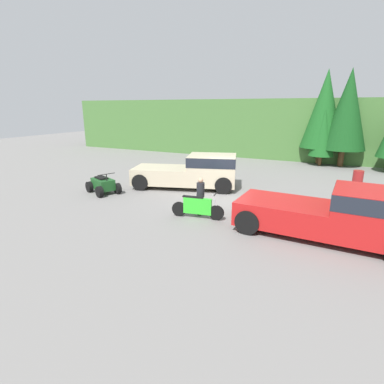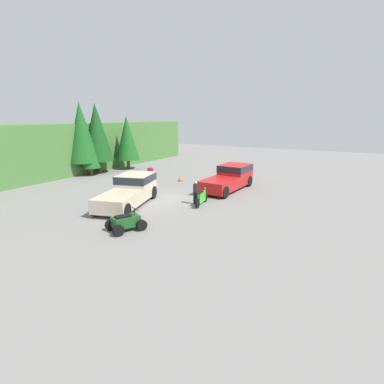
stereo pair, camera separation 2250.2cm
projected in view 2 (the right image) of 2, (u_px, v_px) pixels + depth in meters
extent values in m
plane|color=slate|center=(168.00, 199.00, 22.03)|extent=(80.00, 80.00, 0.00)
cube|color=#477538|center=(31.00, 152.00, 29.09)|extent=(44.00, 6.00, 5.19)
cylinder|color=brown|center=(84.00, 168.00, 31.13)|extent=(0.44, 0.44, 1.32)
cone|color=#19561E|center=(81.00, 132.00, 30.24)|extent=(3.23, 3.23, 6.02)
cylinder|color=brown|center=(92.00, 171.00, 30.90)|extent=(0.26, 0.26, 0.78)
cone|color=#19561E|center=(90.00, 151.00, 30.37)|extent=(1.90, 1.90, 3.54)
cylinder|color=brown|center=(99.00, 167.00, 32.28)|extent=(0.44, 0.44, 1.31)
cone|color=#144719|center=(97.00, 132.00, 31.39)|extent=(3.21, 3.21, 5.98)
cylinder|color=brown|center=(128.00, 164.00, 34.71)|extent=(0.36, 0.36, 1.08)
cone|color=#19561E|center=(127.00, 138.00, 33.98)|extent=(2.64, 2.64, 4.93)
cube|color=red|center=(235.00, 174.00, 25.73)|extent=(2.76, 2.31, 1.66)
cube|color=#1E232D|center=(235.00, 168.00, 25.59)|extent=(2.78, 2.34, 0.53)
cube|color=red|center=(219.00, 185.00, 23.40)|extent=(3.35, 2.34, 0.89)
cylinder|color=black|center=(228.00, 179.00, 27.01)|extent=(0.93, 0.32, 0.92)
cylinder|color=black|center=(249.00, 181.00, 25.95)|extent=(0.93, 0.32, 0.92)
cylinder|color=black|center=(201.00, 189.00, 23.14)|extent=(0.93, 0.32, 0.92)
cylinder|color=black|center=(225.00, 192.00, 22.09)|extent=(0.93, 0.32, 0.92)
cube|color=beige|center=(136.00, 185.00, 21.50)|extent=(3.14, 2.86, 1.66)
cube|color=#1E232D|center=(136.00, 178.00, 21.36)|extent=(3.17, 2.88, 0.53)
cube|color=beige|center=(118.00, 201.00, 18.84)|extent=(3.70, 3.02, 0.89)
cylinder|color=black|center=(128.00, 191.00, 22.54)|extent=(0.96, 0.53, 0.92)
cylinder|color=black|center=(153.00, 192.00, 22.11)|extent=(0.96, 0.53, 0.92)
cylinder|color=black|center=(95.00, 209.00, 18.17)|extent=(0.96, 0.53, 0.92)
cylinder|color=black|center=(126.00, 211.00, 17.73)|extent=(0.96, 0.53, 0.92)
cylinder|color=black|center=(206.00, 197.00, 21.23)|extent=(0.64, 0.19, 0.63)
cylinder|color=black|center=(198.00, 203.00, 19.76)|extent=(0.64, 0.19, 0.63)
cube|color=green|center=(202.00, 197.00, 20.44)|extent=(1.21, 0.34, 0.69)
cylinder|color=#B7B7BC|center=(205.00, 192.00, 21.09)|extent=(0.30, 0.09, 0.79)
cylinder|color=black|center=(205.00, 186.00, 20.99)|extent=(0.12, 0.60, 0.04)
cube|color=black|center=(201.00, 193.00, 20.17)|extent=(0.89, 0.27, 0.06)
cylinder|color=black|center=(133.00, 220.00, 16.65)|extent=(0.62, 0.43, 0.58)
cylinder|color=black|center=(142.00, 225.00, 15.86)|extent=(0.62, 0.43, 0.58)
cylinder|color=black|center=(111.00, 225.00, 15.89)|extent=(0.62, 0.43, 0.58)
cylinder|color=black|center=(118.00, 231.00, 15.11)|extent=(0.62, 0.43, 0.58)
cube|color=#194C1E|center=(126.00, 221.00, 15.83)|extent=(1.59, 1.28, 0.56)
cylinder|color=black|center=(134.00, 211.00, 16.01)|extent=(0.07, 0.07, 0.35)
cylinder|color=black|center=(134.00, 208.00, 15.97)|extent=(0.41, 0.89, 0.04)
cube|color=black|center=(123.00, 216.00, 15.66)|extent=(0.92, 0.73, 0.08)
cylinder|color=black|center=(195.00, 198.00, 20.69)|extent=(0.19, 0.19, 0.81)
cylinder|color=black|center=(197.00, 199.00, 20.58)|extent=(0.19, 0.19, 0.81)
cylinder|color=#232328|center=(196.00, 188.00, 20.46)|extent=(0.38, 0.38, 0.61)
sphere|color=tan|center=(196.00, 183.00, 20.36)|extent=(0.25, 0.25, 0.22)
cube|color=black|center=(180.00, 181.00, 28.17)|extent=(0.42, 0.42, 0.03)
cone|color=orange|center=(180.00, 178.00, 28.10)|extent=(0.32, 0.32, 0.55)
cylinder|color=maroon|center=(151.00, 172.00, 30.17)|extent=(0.58, 0.58, 0.88)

